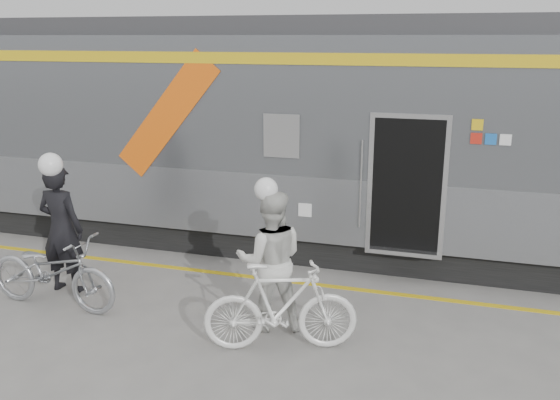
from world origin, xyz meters
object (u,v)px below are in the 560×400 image
at_px(bicycle_right, 281,307).
at_px(woman, 271,260).
at_px(man, 61,229).
at_px(bicycle_left, 52,271).

bearing_deg(bicycle_right, woman, 9.72).
bearing_deg(woman, man, -22.62).
bearing_deg(bicycle_left, man, 22.51).
distance_m(bicycle_left, woman, 3.21).
bearing_deg(man, bicycle_left, 112.51).
bearing_deg(bicycle_right, bicycle_left, 67.49).
height_order(woman, bicycle_right, woman).
relative_size(man, woman, 1.05).
bearing_deg(bicycle_right, man, 59.26).
bearing_deg(bicycle_left, bicycle_right, -91.09).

